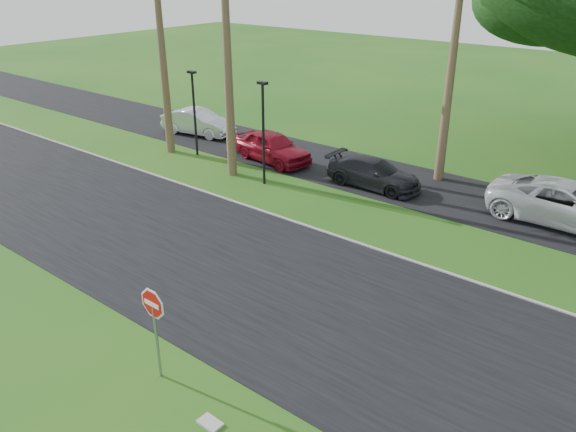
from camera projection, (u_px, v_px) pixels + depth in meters
The scene contains 12 objects.
ground at pixel (231, 314), 16.25m from camera, with size 120.00×120.00×0.00m, color #1B4E13.
road at pixel (275, 285), 17.67m from camera, with size 120.00×8.00×0.02m, color black.
parking_strip at pixel (424, 188), 25.15m from camera, with size 120.00×5.00×0.02m, color black.
curb at pixel (345, 239), 20.55m from camera, with size 120.00×0.12×0.06m, color gray.
stop_sign_near at pixel (154, 315), 13.09m from camera, with size 1.05×0.07×2.62m.
streetlight_left at pixel (194, 108), 28.48m from camera, with size 0.45×0.25×4.34m.
streetlight_right at pixel (263, 127), 24.59m from camera, with size 0.45×0.25×4.64m.
car_silver at pixel (198, 122), 32.58m from camera, with size 1.54×4.42×1.45m, color silver.
car_red at pixel (272, 147), 28.20m from camera, with size 1.80×4.47×1.52m, color maroon.
car_dark at pixel (374, 173), 25.07m from camera, with size 1.78×4.38×1.27m, color black.
car_minivan at pixel (567, 204), 21.53m from camera, with size 2.66×5.78×1.61m, color silver.
utility_slab at pixel (210, 423), 12.37m from camera, with size 0.55×0.35×0.06m, color #A2A19A.
Camera 1 is at (9.75, -9.63, 9.33)m, focal length 35.00 mm.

